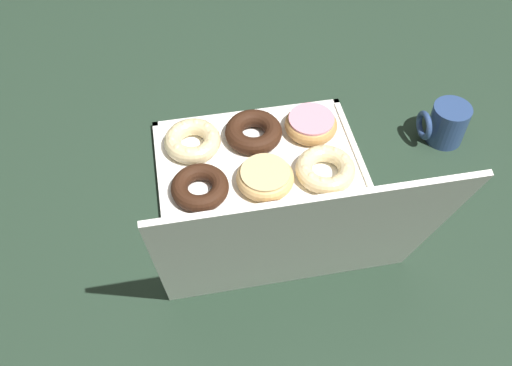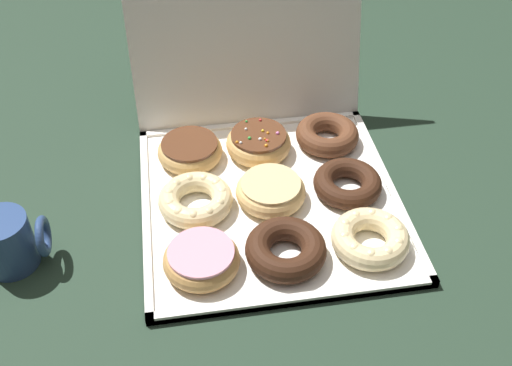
{
  "view_description": "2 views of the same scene",
  "coord_description": "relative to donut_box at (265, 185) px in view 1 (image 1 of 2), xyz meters",
  "views": [
    {
      "loc": [
        0.14,
        0.68,
        0.86
      ],
      "look_at": [
        0.02,
        0.02,
        0.03
      ],
      "focal_mm": 39.33,
      "sensor_mm": 36.0,
      "label": 1
    },
    {
      "loc": [
        -0.13,
        -0.69,
        0.69
      ],
      "look_at": [
        -0.02,
        0.02,
        0.03
      ],
      "focal_mm": 42.39,
      "sensor_mm": 36.0,
      "label": 2
    }
  ],
  "objects": [
    {
      "name": "chocolate_cake_ring_donut_8",
      "position": [
        0.12,
        0.13,
        0.02
      ],
      "size": [
        0.11,
        0.11,
        0.04
      ],
      "color": "#59331E",
      "rests_on": "donut_box"
    },
    {
      "name": "chocolate_cake_ring_donut_1",
      "position": [
        -0.0,
        -0.12,
        0.02
      ],
      "size": [
        0.12,
        0.12,
        0.04
      ],
      "color": "#381E11",
      "rests_on": "donut_box"
    },
    {
      "name": "cruller_donut_2",
      "position": [
        0.13,
        -0.12,
        0.02
      ],
      "size": [
        0.12,
        0.12,
        0.04
      ],
      "color": "beige",
      "rests_on": "donut_box"
    },
    {
      "name": "sprinkle_donut_7",
      "position": [
        -0.0,
        0.12,
        0.03
      ],
      "size": [
        0.11,
        0.11,
        0.04
      ],
      "color": "tan",
      "rests_on": "donut_box"
    },
    {
      "name": "box_lid_open",
      "position": [
        0.0,
        0.26,
        0.18
      ],
      "size": [
        0.41,
        0.11,
        0.36
      ],
      "primitive_type": "cube",
      "rotation": [
        1.29,
        0.0,
        0.0
      ],
      "color": "white",
      "rests_on": "ground"
    },
    {
      "name": "chocolate_cake_ring_donut_5",
      "position": [
        0.13,
        -0.0,
        0.02
      ],
      "size": [
        0.11,
        0.11,
        0.03
      ],
      "color": "#381E11",
      "rests_on": "donut_box"
    },
    {
      "name": "donut_box",
      "position": [
        0.0,
        0.0,
        0.0
      ],
      "size": [
        0.41,
        0.41,
        0.01
      ],
      "color": "white",
      "rests_on": "ground"
    },
    {
      "name": "chocolate_frosted_donut_6",
      "position": [
        -0.12,
        0.12,
        0.02
      ],
      "size": [
        0.11,
        0.11,
        0.04
      ],
      "color": "tan",
      "rests_on": "donut_box"
    },
    {
      "name": "glazed_ring_donut_4",
      "position": [
        0.0,
        -0.0,
        0.02
      ],
      "size": [
        0.11,
        0.11,
        0.04
      ],
      "color": "#E5B770",
      "rests_on": "donut_box"
    },
    {
      "name": "cruller_donut_3",
      "position": [
        -0.12,
        -0.0,
        0.02
      ],
      "size": [
        0.12,
        0.12,
        0.04
      ],
      "color": "beige",
      "rests_on": "donut_box"
    },
    {
      "name": "coffee_mug",
      "position": [
        -0.39,
        -0.06,
        0.04
      ],
      "size": [
        0.1,
        0.08,
        0.09
      ],
      "color": "navy",
      "rests_on": "ground"
    },
    {
      "name": "pink_frosted_donut_0",
      "position": [
        -0.12,
        -0.12,
        0.02
      ],
      "size": [
        0.11,
        0.11,
        0.04
      ],
      "color": "tan",
      "rests_on": "donut_box"
    },
    {
      "name": "ground_plane",
      "position": [
        0.0,
        0.0,
        -0.01
      ],
      "size": [
        3.0,
        3.0,
        0.0
      ],
      "primitive_type": "plane",
      "color": "#233828"
    }
  ]
}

